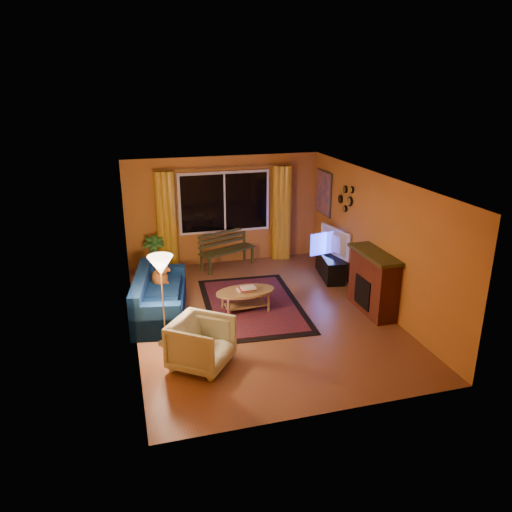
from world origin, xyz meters
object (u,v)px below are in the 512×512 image
object	(u,v)px
coffee_table	(245,301)
tv_console	(330,266)
armchair	(201,341)
bench	(228,259)
sofa	(160,296)
floor_lamp	(163,301)

from	to	relation	value
coffee_table	tv_console	world-z (taller)	tv_console
tv_console	armchair	bearing A→B (deg)	-129.72
bench	coffee_table	size ratio (longest dim) A/B	1.21
sofa	tv_console	distance (m)	3.88
armchair	tv_console	bearing A→B (deg)	-12.34
bench	sofa	size ratio (longest dim) A/B	0.68
bench	armchair	xyz separation A→B (m)	(-1.31, -4.05, 0.22)
armchair	tv_console	distance (m)	4.38
tv_console	sofa	bearing A→B (deg)	-156.08
bench	floor_lamp	bearing A→B (deg)	-142.36
bench	sofa	xyz separation A→B (m)	(-1.74, -2.15, 0.20)
sofa	armchair	world-z (taller)	armchair
bench	tv_console	bearing A→B (deg)	-54.44
tv_console	coffee_table	bearing A→B (deg)	-142.57
floor_lamp	coffee_table	bearing A→B (deg)	28.86
coffee_table	bench	bearing A→B (deg)	85.41
armchair	tv_console	xyz separation A→B (m)	(3.33, 2.84, -0.17)
bench	floor_lamp	size ratio (longest dim) A/B	0.88
sofa	tv_console	world-z (taller)	sofa
armchair	bench	bearing A→B (deg)	19.36
bench	sofa	bearing A→B (deg)	-152.65
floor_lamp	tv_console	size ratio (longest dim) A/B	1.31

